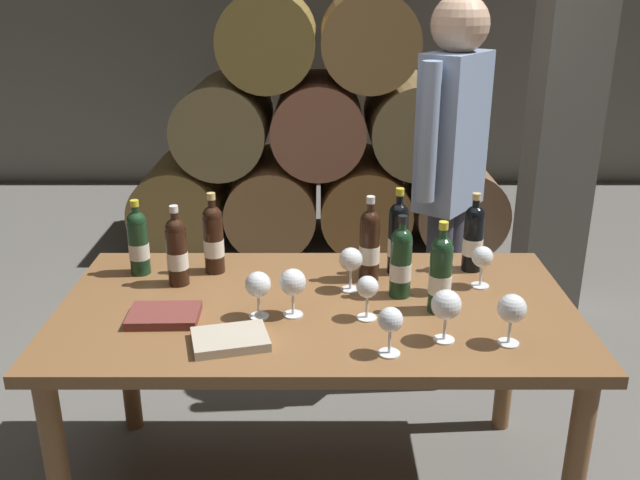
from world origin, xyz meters
TOP-DOWN VIEW (x-y plane):
  - cellar_back_wall at (0.00, 4.20)m, footprint 10.00×0.24m
  - barrel_stack at (-0.00, 2.60)m, footprint 2.49×0.90m
  - stone_pillar at (1.30, 1.60)m, footprint 0.32×0.32m
  - dining_table at (0.00, 0.00)m, footprint 1.70×0.90m
  - wine_bottle_0 at (0.29, 0.26)m, footprint 0.07×0.07m
  - wine_bottle_1 at (-0.48, 0.16)m, footprint 0.07×0.07m
  - wine_bottle_2 at (0.57, 0.29)m, footprint 0.07×0.07m
  - wine_bottle_3 at (0.19, 0.20)m, footprint 0.07×0.07m
  - wine_bottle_4 at (0.39, -0.05)m, footprint 0.07×0.07m
  - wine_bottle_5 at (-0.37, 0.27)m, footprint 0.07×0.07m
  - wine_bottle_6 at (0.28, 0.07)m, footprint 0.07×0.07m
  - wine_bottle_7 at (-0.64, 0.26)m, footprint 0.07×0.07m
  - wine_glass_0 at (-0.08, -0.08)m, footprint 0.09×0.09m
  - wine_glass_1 at (0.12, 0.11)m, footprint 0.08×0.08m
  - wine_glass_2 at (0.57, -0.27)m, footprint 0.09×0.09m
  - wine_glass_3 at (0.42, 0.09)m, footprint 0.08×0.08m
  - wine_glass_4 at (0.16, -0.10)m, footprint 0.07×0.07m
  - wine_glass_5 at (0.21, -0.33)m, footprint 0.07×0.07m
  - wine_glass_6 at (0.57, 0.14)m, footprint 0.07×0.07m
  - wine_glass_7 at (0.38, -0.25)m, footprint 0.09×0.09m
  - wine_glass_8 at (-0.18, -0.10)m, footprint 0.08×0.08m
  - tasting_notebook at (-0.48, -0.11)m, footprint 0.22×0.17m
  - leather_ledger at (-0.25, -0.27)m, footprint 0.25×0.21m
  - sommelier_presenting at (0.56, 0.75)m, footprint 0.34×0.41m

SIDE VIEW (x-z plane):
  - dining_table at x=0.00m, z-range 0.29..1.05m
  - barrel_stack at x=0.00m, z-range -0.12..1.57m
  - tasting_notebook at x=-0.48m, z-range 0.76..0.79m
  - leather_ledger at x=-0.25m, z-range 0.76..0.79m
  - wine_glass_4 at x=0.16m, z-range 0.79..0.94m
  - wine_glass_5 at x=0.21m, z-range 0.79..0.94m
  - wine_glass_6 at x=0.57m, z-range 0.79..0.94m
  - wine_glass_3 at x=0.42m, z-range 0.79..0.94m
  - wine_glass_1 at x=0.12m, z-range 0.79..0.95m
  - wine_glass_8 at x=-0.18m, z-range 0.79..0.95m
  - wine_glass_2 at x=0.57m, z-range 0.79..0.95m
  - wine_glass_0 at x=-0.08m, z-range 0.79..0.95m
  - wine_glass_7 at x=0.38m, z-range 0.79..0.96m
  - wine_bottle_7 at x=-0.64m, z-range 0.74..1.02m
  - wine_bottle_6 at x=0.28m, z-range 0.74..1.03m
  - wine_bottle_1 at x=-0.48m, z-range 0.74..1.03m
  - wine_bottle_2 at x=0.57m, z-range 0.74..1.03m
  - wine_bottle_5 at x=-0.37m, z-range 0.74..1.04m
  - wine_bottle_4 at x=0.39m, z-range 0.74..1.04m
  - wine_bottle_3 at x=0.19m, z-range 0.74..1.05m
  - wine_bottle_0 at x=0.29m, z-range 0.74..1.06m
  - sommelier_presenting at x=0.56m, z-range 0.19..1.90m
  - stone_pillar at x=1.30m, z-range 0.00..2.60m
  - cellar_back_wall at x=0.00m, z-range 0.00..2.80m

